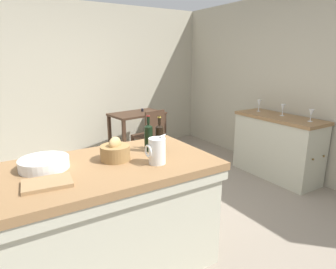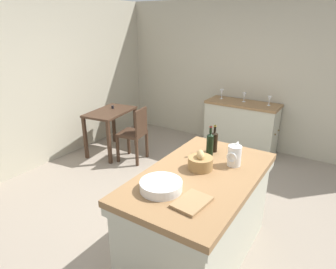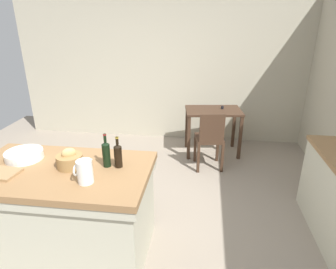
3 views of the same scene
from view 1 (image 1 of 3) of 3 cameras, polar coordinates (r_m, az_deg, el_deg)
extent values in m
plane|color=gray|center=(3.27, -6.06, -16.39)|extent=(6.76, 6.76, 0.00)
cube|color=#B2AA93|center=(5.28, -19.01, 9.92)|extent=(5.32, 0.12, 2.60)
cube|color=#B2AA93|center=(4.56, 24.68, 8.67)|extent=(0.12, 5.20, 2.60)
cube|color=olive|center=(2.26, -11.83, -6.42)|extent=(1.64, 0.95, 0.06)
cube|color=#BCBAA3|center=(2.29, -11.74, -8.05)|extent=(1.62, 0.93, 0.08)
cube|color=#BCBAA3|center=(2.46, -11.24, -16.39)|extent=(1.56, 0.87, 0.86)
cube|color=olive|center=(4.36, 21.31, 3.13)|extent=(0.52, 1.25, 0.04)
cube|color=#BCBAA3|center=(4.47, 20.76, -2.51)|extent=(0.49, 1.22, 0.86)
sphere|color=brown|center=(4.03, 26.83, -4.43)|extent=(0.03, 0.03, 0.03)
sphere|color=brown|center=(4.22, 28.52, -3.79)|extent=(0.03, 0.03, 0.03)
cube|color=#3D281C|center=(5.03, -6.19, 4.11)|extent=(0.97, 0.67, 0.04)
cube|color=#3D281C|center=(4.70, -8.65, -1.58)|extent=(0.06, 0.06, 0.73)
cube|color=#3D281C|center=(5.16, -0.72, 0.08)|extent=(0.06, 0.06, 0.73)
cube|color=#3D281C|center=(5.12, -11.47, -0.35)|extent=(0.06, 0.06, 0.73)
cube|color=#3D281C|center=(5.53, -3.88, 1.10)|extent=(0.06, 0.06, 0.73)
cylinder|color=black|center=(5.14, -5.11, 4.87)|extent=(0.04, 0.04, 0.05)
cube|color=#3D281C|center=(4.61, -3.97, -0.38)|extent=(0.46, 0.46, 0.04)
cube|color=#3D281C|center=(4.42, -2.59, 2.05)|extent=(0.36, 0.09, 0.42)
cube|color=#3D281C|center=(4.92, -3.54, -2.38)|extent=(0.05, 0.05, 0.45)
cube|color=#3D281C|center=(4.72, -6.98, -3.24)|extent=(0.05, 0.05, 0.45)
cube|color=#3D281C|center=(4.66, -0.80, -3.38)|extent=(0.05, 0.05, 0.45)
cube|color=#3D281C|center=(4.44, -4.32, -4.35)|extent=(0.05, 0.05, 0.45)
cylinder|color=white|center=(2.18, -2.17, -3.27)|extent=(0.13, 0.13, 0.20)
cone|color=white|center=(2.18, -0.86, -0.28)|extent=(0.07, 0.04, 0.06)
torus|color=white|center=(2.15, -3.92, -3.34)|extent=(0.02, 0.10, 0.10)
cylinder|color=white|center=(2.28, -23.35, -5.29)|extent=(0.35, 0.35, 0.08)
cylinder|color=olive|center=(2.30, -10.42, -3.59)|extent=(0.23, 0.23, 0.12)
ellipsoid|color=tan|center=(2.28, -10.52, -1.70)|extent=(0.15, 0.13, 0.10)
cube|color=#99754C|center=(2.01, -22.83, -8.88)|extent=(0.32, 0.24, 0.02)
cylinder|color=black|center=(2.52, -1.70, -0.72)|extent=(0.07, 0.07, 0.20)
cone|color=black|center=(2.49, -1.72, 1.75)|extent=(0.07, 0.07, 0.02)
cylinder|color=black|center=(2.48, -1.73, 2.81)|extent=(0.03, 0.03, 0.07)
cylinder|color=#B29933|center=(2.48, -1.74, 3.47)|extent=(0.03, 0.03, 0.01)
cylinder|color=black|center=(2.47, -3.88, -0.90)|extent=(0.07, 0.07, 0.22)
cone|color=black|center=(2.44, -3.93, 1.83)|extent=(0.07, 0.07, 0.03)
cylinder|color=black|center=(2.43, -3.95, 3.00)|extent=(0.03, 0.03, 0.08)
cylinder|color=maroon|center=(2.42, -3.97, 3.75)|extent=(0.03, 0.03, 0.01)
cylinder|color=white|center=(4.15, 26.36, 2.38)|extent=(0.06, 0.06, 0.00)
cylinder|color=white|center=(4.15, 26.41, 2.84)|extent=(0.01, 0.01, 0.06)
cone|color=white|center=(4.13, 26.54, 3.89)|extent=(0.07, 0.07, 0.09)
cylinder|color=white|center=(4.40, 21.69, 3.53)|extent=(0.06, 0.06, 0.00)
cylinder|color=white|center=(4.40, 21.74, 3.97)|extent=(0.01, 0.01, 0.07)
cone|color=white|center=(4.38, 21.84, 4.98)|extent=(0.07, 0.07, 0.09)
cylinder|color=white|center=(4.64, 17.51, 4.45)|extent=(0.06, 0.06, 0.00)
cylinder|color=white|center=(4.64, 17.55, 4.90)|extent=(0.01, 0.01, 0.07)
cone|color=white|center=(4.62, 17.63, 5.94)|extent=(0.07, 0.07, 0.10)
camera|label=2|loc=(1.83, -92.92, 15.84)|focal=31.50mm
camera|label=3|loc=(2.03, 68.44, 20.30)|focal=31.38mm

